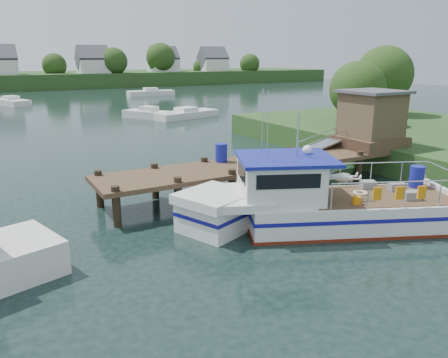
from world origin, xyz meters
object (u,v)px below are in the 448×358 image
moored_b (149,114)px  moored_d (11,102)px  lobster_boat (314,203)px  dock (336,136)px  moored_c (186,114)px  moored_far (151,93)px

moored_b → moored_d: moored_b is taller
lobster_boat → moored_d: size_ratio=1.40×
dock → moored_c: bearing=83.6°
moored_far → moored_d: size_ratio=1.04×
dock → moored_d: dock is taller
moored_b → moored_c: 3.83m
moored_b → moored_c: bearing=-0.7°
moored_far → moored_d: bearing=-179.2°
moored_d → dock: bearing=-64.9°
moored_far → moored_d: 21.56m
dock → lobster_boat: 7.57m
moored_far → moored_d: (-21.09, -4.49, -0.03)m
moored_c → lobster_boat: bearing=-110.4°
lobster_boat → moored_c: size_ratio=1.39×
lobster_boat → dock: bearing=64.8°
moored_c → dock: bearing=-101.1°
moored_far → moored_b: 27.63m
dock → lobster_boat: (-5.60, -4.93, -1.31)m
dock → moored_d: 49.42m
dock → moored_b: size_ratio=2.85×
dock → moored_c: 25.16m
moored_far → moored_c: moored_far is taller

